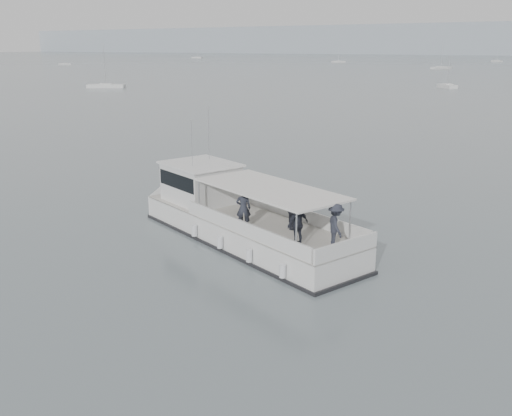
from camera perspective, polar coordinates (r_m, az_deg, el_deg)
The scene contains 3 objects.
ground at distance 27.22m, azimuth -11.74°, elevation -1.86°, with size 1400.00×1400.00×0.00m, color #515C60.
tour_boat at distance 25.26m, azimuth -2.58°, elevation -0.75°, with size 13.17×6.82×5.59m.
moored_fleet at distance 222.08m, azimuth 22.25°, elevation 12.77°, with size 422.10×322.27×9.48m.
Camera 1 is at (18.58, -18.14, 8.16)m, focal length 40.00 mm.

